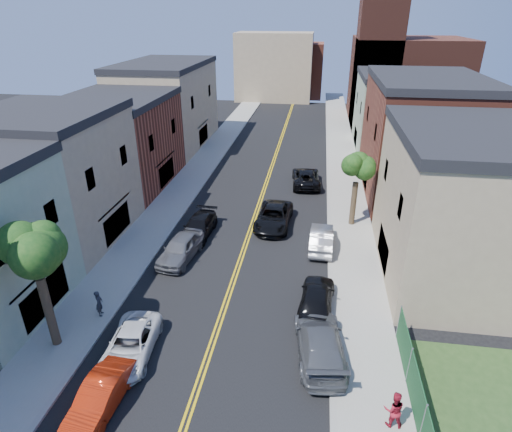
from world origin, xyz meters
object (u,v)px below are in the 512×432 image
at_px(grey_car_right, 320,342).
at_px(pedestrian_left, 99,303).
at_px(black_suv_lane, 274,217).
at_px(pedestrian_right, 394,409).
at_px(black_car_left, 198,227).
at_px(black_car_right, 317,298).
at_px(silver_car_right, 321,238).
at_px(white_pickup, 131,344).
at_px(dark_car_right_far, 306,177).
at_px(grey_car_left, 181,248).
at_px(red_sedan, 100,397).

bearing_deg(grey_car_right, pedestrian_left, -12.91).
bearing_deg(black_suv_lane, pedestrian_right, -65.94).
height_order(black_car_left, grey_car_right, grey_car_right).
relative_size(black_car_right, pedestrian_left, 3.02).
xyz_separation_m(silver_car_right, pedestrian_left, (-12.20, -9.56, 0.17)).
xyz_separation_m(white_pickup, pedestrian_left, (-2.90, 2.54, 0.27)).
xyz_separation_m(black_car_right, dark_car_right_far, (-1.36, 19.40, -0.02)).
height_order(silver_car_right, pedestrian_left, pedestrian_left).
distance_m(black_car_right, silver_car_right, 7.14).
distance_m(black_suv_lane, pedestrian_right, 18.71).
distance_m(pedestrian_left, pedestrian_right, 15.96).
bearing_deg(grey_car_left, grey_car_right, -31.56).
bearing_deg(black_suv_lane, grey_car_right, -71.80).
bearing_deg(pedestrian_left, grey_car_right, -111.55).
relative_size(black_car_right, dark_car_right_far, 0.84).
height_order(grey_car_right, black_suv_lane, grey_car_right).
bearing_deg(red_sedan, grey_car_right, 29.28).
height_order(grey_car_right, pedestrian_left, pedestrian_left).
relative_size(black_car_right, silver_car_right, 1.02).
relative_size(white_pickup, black_suv_lane, 0.84).
bearing_deg(dark_car_right_far, grey_car_right, 89.18).
xyz_separation_m(black_car_left, grey_car_right, (9.30, -11.29, 0.09)).
bearing_deg(pedestrian_left, black_car_left, -32.01).
height_order(black_car_left, black_suv_lane, black_suv_lane).
height_order(black_car_left, black_car_right, black_car_right).
height_order(red_sedan, black_suv_lane, black_suv_lane).
xyz_separation_m(silver_car_right, dark_car_right_far, (-1.57, 12.27, 0.02)).
distance_m(white_pickup, pedestrian_right, 12.52).
distance_m(silver_car_right, dark_car_right_far, 12.37).
relative_size(grey_car_right, black_car_right, 1.19).
bearing_deg(grey_car_left, black_suv_lane, 53.06).
relative_size(silver_car_right, black_suv_lane, 0.82).
bearing_deg(white_pickup, red_sedan, -95.13).
bearing_deg(white_pickup, pedestrian_right, -15.87).
relative_size(red_sedan, black_car_right, 0.89).
bearing_deg(pedestrian_left, silver_car_right, -67.91).
xyz_separation_m(red_sedan, grey_car_right, (9.30, 4.55, 0.13)).
height_order(white_pickup, silver_car_right, silver_car_right).
xyz_separation_m(silver_car_right, pedestrian_right, (3.00, -14.43, 0.26)).
xyz_separation_m(grey_car_left, dark_car_right_far, (8.04, 15.17, -0.04)).
height_order(grey_car_left, pedestrian_left, pedestrian_left).
xyz_separation_m(white_pickup, black_car_left, (0.00, 12.64, 0.07)).
bearing_deg(black_suv_lane, silver_car_right, -35.64).
xyz_separation_m(white_pickup, dark_car_right_far, (7.73, 24.37, 0.13)).
distance_m(black_car_left, dark_car_right_far, 14.04).
xyz_separation_m(red_sedan, white_pickup, (0.00, 3.20, -0.03)).
xyz_separation_m(black_car_left, dark_car_right_far, (7.73, 11.73, 0.06)).
distance_m(red_sedan, black_car_left, 15.84).
bearing_deg(black_suv_lane, pedestrian_left, -121.00).
height_order(silver_car_right, pedestrian_right, pedestrian_right).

